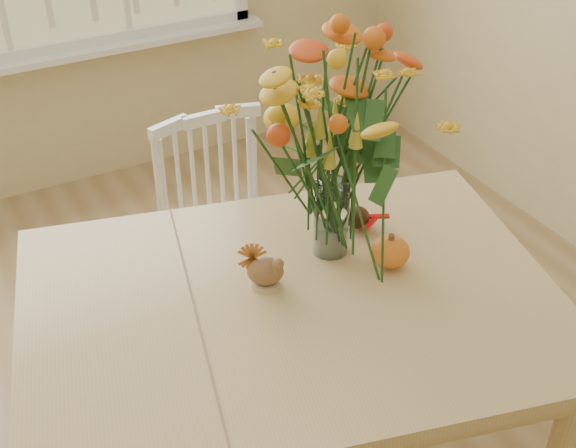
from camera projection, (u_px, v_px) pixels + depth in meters
dining_table at (292, 324)px, 2.05m from camera, size 1.59×1.30×0.75m
windsor_chair at (220, 224)px, 2.74m from camera, size 0.40×0.38×0.86m
flower_vase at (334, 148)px, 1.99m from camera, size 0.46×0.46×0.55m
pumpkin at (390, 253)px, 2.09m from camera, size 0.11×0.11×0.08m
turkey_figurine at (265, 271)px, 2.01m from camera, size 0.12×0.11×0.12m
dark_gourd at (357, 218)px, 2.25m from camera, size 0.13×0.07×0.07m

